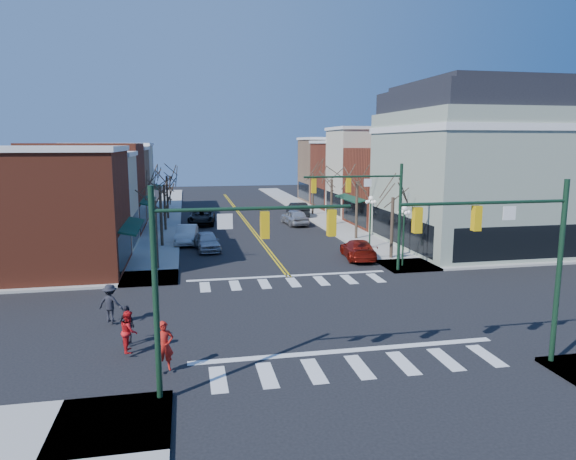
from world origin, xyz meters
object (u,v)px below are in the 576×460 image
car_right_near (358,249)px  car_right_mid (295,217)px  pedestrian_red_b (129,331)px  car_right_far (298,210)px  pedestrian_dark_b (110,303)px  pedestrian_red_a (164,346)px  car_left_far (202,217)px  car_left_near (207,241)px  lamppost_midblock (370,213)px  lamppost_corner (404,225)px  pedestrian_dark_a (127,324)px  victorian_corner (470,166)px  car_left_mid (187,235)px

car_right_near → car_right_mid: (-1.28, 16.61, 0.12)m
pedestrian_red_b → car_right_mid: bearing=-30.0°
car_right_mid → pedestrian_red_b: bearing=61.3°
car_right_far → pedestrian_dark_b: 37.39m
car_right_far → pedestrian_red_a: size_ratio=2.73×
car_left_far → pedestrian_dark_b: bearing=-95.3°
car_left_near → car_right_far: size_ratio=0.86×
lamppost_midblock → car_right_far: size_ratio=0.84×
lamppost_corner → lamppost_midblock: size_ratio=1.00×
car_left_far → pedestrian_dark_a: (-4.16, -32.75, 0.17)m
car_left_near → car_right_far: bearing=51.9°
victorian_corner → car_right_mid: victorian_corner is taller
lamppost_midblock → car_right_mid: size_ratio=0.88×
car_left_mid → pedestrian_red_b: 23.57m
lamppost_corner → pedestrian_red_a: 20.86m
pedestrian_red_b → car_right_far: bearing=-28.8°
car_left_far → car_right_mid: bearing=-8.2°
car_right_mid → pedestrian_red_a: pedestrian_red_a is taller
car_left_mid → car_left_far: car_left_far is taller
lamppost_corner → car_left_far: (-13.00, 22.00, -2.17)m
pedestrian_red_a → car_right_mid: bearing=57.9°
car_left_near → car_left_mid: (-1.60, 3.28, 0.03)m
lamppost_midblock → car_left_far: (-13.00, 15.50, -2.17)m
pedestrian_dark_a → car_left_mid: bearing=135.4°
victorian_corner → pedestrian_red_a: 31.48m
pedestrian_dark_a → car_left_near: bearing=129.6°
car_left_near → car_left_mid: bearing=110.9°
car_left_mid → pedestrian_red_a: size_ratio=2.52×
lamppost_corner → car_left_mid: (-14.60, 11.71, -2.18)m
car_left_mid → lamppost_corner: bearing=-32.9°
victorian_corner → car_right_far: size_ratio=2.77×
pedestrian_dark_a → car_right_far: bearing=119.0°
car_left_far → pedestrian_red_b: (-3.98, -33.74, 0.21)m
lamppost_corner → pedestrian_red_a: lamppost_corner is taller
car_left_near → pedestrian_dark_b: bearing=-112.7°
car_right_mid → pedestrian_red_b: size_ratio=2.89×
lamppost_midblock → car_left_near: 13.33m
car_right_near → pedestrian_red_b: bearing=51.7°
car_left_mid → car_right_mid: (11.20, 8.12, 0.06)m
car_right_far → pedestrian_red_a: bearing=70.8°
car_right_mid → pedestrian_red_a: size_ratio=2.62×
car_right_mid → car_right_far: 6.06m
car_right_mid → car_right_far: (1.60, 5.84, 0.01)m
victorian_corner → car_left_mid: bearing=166.0°
car_left_far → lamppost_corner: bearing=-54.8°
pedestrian_dark_a → car_right_mid: bearing=117.6°
lamppost_midblock → pedestrian_red_b: 25.00m
car_right_mid → lamppost_corner: bearing=94.3°
victorian_corner → lamppost_corner: bearing=-144.1°
car_right_mid → pedestrian_dark_a: size_ratio=3.03×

